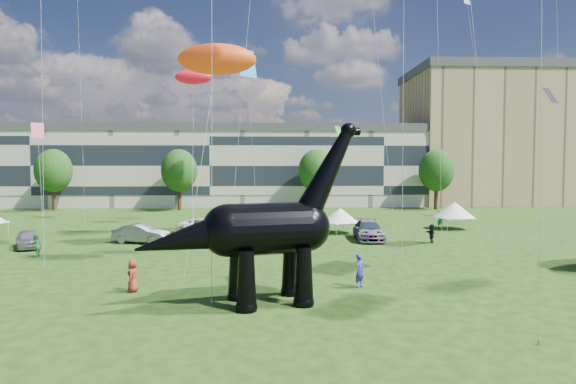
{
  "coord_description": "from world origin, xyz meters",
  "views": [
    {
      "loc": [
        1.16,
        -17.63,
        6.34
      ],
      "look_at": [
        2.15,
        8.0,
        5.0
      ],
      "focal_mm": 30.0,
      "sensor_mm": 36.0,
      "label": 1
    }
  ],
  "objects": [
    {
      "name": "ground",
      "position": [
        0.0,
        0.0,
        0.0
      ],
      "size": [
        220.0,
        220.0,
        0.0
      ],
      "primitive_type": "plane",
      "color": "#16330C",
      "rests_on": "ground"
    },
    {
      "name": "terrace_row",
      "position": [
        -8.0,
        62.0,
        6.0
      ],
      "size": [
        78.0,
        11.0,
        12.0
      ],
      "primitive_type": "cube",
      "color": "beige",
      "rests_on": "ground"
    },
    {
      "name": "apartment_block",
      "position": [
        40.0,
        65.0,
        11.0
      ],
      "size": [
        28.0,
        18.0,
        22.0
      ],
      "primitive_type": "cube",
      "color": "tan",
      "rests_on": "ground"
    },
    {
      "name": "tree_far_left",
      "position": [
        -30.0,
        53.0,
        6.29
      ],
      "size": [
        5.2,
        5.2,
        9.44
      ],
      "color": "#382314",
      "rests_on": "ground"
    },
    {
      "name": "tree_mid_left",
      "position": [
        -12.0,
        53.0,
        6.29
      ],
      "size": [
        5.2,
        5.2,
        9.44
      ],
      "color": "#382314",
      "rests_on": "ground"
    },
    {
      "name": "tree_mid_right",
      "position": [
        8.0,
        53.0,
        6.29
      ],
      "size": [
        5.2,
        5.2,
        9.44
      ],
      "color": "#382314",
      "rests_on": "ground"
    },
    {
      "name": "tree_far_right",
      "position": [
        26.0,
        53.0,
        6.29
      ],
      "size": [
        5.2,
        5.2,
        9.44
      ],
      "color": "#382314",
      "rests_on": "ground"
    },
    {
      "name": "dinosaur_sculpture",
      "position": [
        0.7,
        4.46,
        3.32
      ],
      "size": [
        10.74,
        4.4,
        8.8
      ],
      "rotation": [
        0.0,
        0.0,
        0.27
      ],
      "color": "black",
      "rests_on": "ground"
    },
    {
      "name": "car_silver",
      "position": [
        -17.73,
        20.45,
        0.71
      ],
      "size": [
        3.44,
        4.46,
        1.42
      ],
      "primitive_type": "imported",
      "rotation": [
        0.0,
        0.0,
        0.49
      ],
      "color": "#B6B5BA",
      "rests_on": "ground"
    },
    {
      "name": "car_grey",
      "position": [
        -9.51,
        22.57,
        0.78
      ],
      "size": [
        4.99,
        2.87,
        1.55
      ],
      "primitive_type": "imported",
      "rotation": [
        0.0,
        0.0,
        1.3
      ],
      "color": "slate",
      "rests_on": "ground"
    },
    {
      "name": "car_white",
      "position": [
        -5.29,
        28.84,
        0.69
      ],
      "size": [
        5.05,
        2.45,
        1.38
      ],
      "primitive_type": "imported",
      "rotation": [
        0.0,
        0.0,
        1.54
      ],
      "color": "white",
      "rests_on": "ground"
    },
    {
      "name": "car_dark",
      "position": [
        9.76,
        23.57,
        0.82
      ],
      "size": [
        2.65,
        5.8,
        1.65
      ],
      "primitive_type": "imported",
      "rotation": [
        0.0,
        0.0,
        -0.06
      ],
      "color": "#595960",
      "rests_on": "ground"
    },
    {
      "name": "gazebo_near",
      "position": [
        7.93,
        27.98,
        1.7
      ],
      "size": [
        4.61,
        4.61,
        2.42
      ],
      "rotation": [
        0.0,
        0.0,
        0.43
      ],
      "color": "white",
      "rests_on": "ground"
    },
    {
      "name": "gazebo_far",
      "position": [
        20.0,
        30.53,
        1.96
      ],
      "size": [
        4.41,
        4.41,
        2.79
      ],
      "rotation": [
        0.0,
        0.0,
        0.11
      ],
      "color": "white",
      "rests_on": "ground"
    },
    {
      "name": "visitors",
      "position": [
        -5.33,
        18.76,
        0.85
      ],
      "size": [
        45.76,
        25.63,
        1.87
      ],
      "color": "#56306D",
      "rests_on": "ground"
    }
  ]
}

